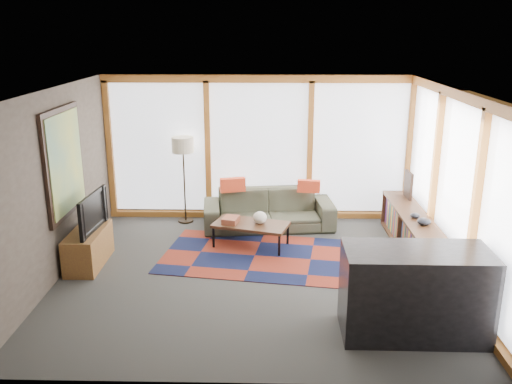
{
  "coord_description": "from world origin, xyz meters",
  "views": [
    {
      "loc": [
        0.18,
        -7.07,
        3.37
      ],
      "look_at": [
        0.0,
        0.4,
        1.1
      ],
      "focal_mm": 38.0,
      "sensor_mm": 36.0,
      "label": 1
    }
  ],
  "objects_px": {
    "tv_console": "(89,248)",
    "bar_counter": "(415,293)",
    "television": "(87,212)",
    "sofa": "(269,210)",
    "coffee_table": "(251,235)",
    "floor_lamp": "(184,180)",
    "bookshelf": "(411,232)"
  },
  "relations": [
    {
      "from": "sofa",
      "to": "coffee_table",
      "type": "relative_size",
      "value": 1.93
    },
    {
      "from": "floor_lamp",
      "to": "coffee_table",
      "type": "xyz_separation_m",
      "value": [
        1.22,
        -1.14,
        -0.58
      ]
    },
    {
      "from": "sofa",
      "to": "coffee_table",
      "type": "xyz_separation_m",
      "value": [
        -0.28,
        -0.87,
        -0.13
      ]
    },
    {
      "from": "floor_lamp",
      "to": "bookshelf",
      "type": "height_order",
      "value": "floor_lamp"
    },
    {
      "from": "bar_counter",
      "to": "bookshelf",
      "type": "bearing_deg",
      "value": 76.93
    },
    {
      "from": "sofa",
      "to": "television",
      "type": "bearing_deg",
      "value": -154.92
    },
    {
      "from": "coffee_table",
      "to": "bar_counter",
      "type": "relative_size",
      "value": 0.72
    },
    {
      "from": "tv_console",
      "to": "bar_counter",
      "type": "relative_size",
      "value": 0.66
    },
    {
      "from": "sofa",
      "to": "bar_counter",
      "type": "xyz_separation_m",
      "value": [
        1.65,
        -3.42,
        0.18
      ]
    },
    {
      "from": "tv_console",
      "to": "floor_lamp",
      "type": "bearing_deg",
      "value": 58.7
    },
    {
      "from": "television",
      "to": "bar_counter",
      "type": "relative_size",
      "value": 0.6
    },
    {
      "from": "sofa",
      "to": "bar_counter",
      "type": "relative_size",
      "value": 1.39
    },
    {
      "from": "bookshelf",
      "to": "bar_counter",
      "type": "relative_size",
      "value": 1.51
    },
    {
      "from": "floor_lamp",
      "to": "coffee_table",
      "type": "relative_size",
      "value": 1.34
    },
    {
      "from": "coffee_table",
      "to": "floor_lamp",
      "type": "bearing_deg",
      "value": 137.09
    },
    {
      "from": "sofa",
      "to": "bookshelf",
      "type": "relative_size",
      "value": 0.92
    },
    {
      "from": "tv_console",
      "to": "television",
      "type": "xyz_separation_m",
      "value": [
        0.02,
        0.02,
        0.55
      ]
    },
    {
      "from": "coffee_table",
      "to": "tv_console",
      "type": "bearing_deg",
      "value": -162.32
    },
    {
      "from": "bar_counter",
      "to": "coffee_table",
      "type": "bearing_deg",
      "value": 127.62
    },
    {
      "from": "sofa",
      "to": "coffee_table",
      "type": "bearing_deg",
      "value": -114.11
    },
    {
      "from": "bookshelf",
      "to": "television",
      "type": "distance_m",
      "value": 4.95
    },
    {
      "from": "tv_console",
      "to": "television",
      "type": "distance_m",
      "value": 0.55
    },
    {
      "from": "floor_lamp",
      "to": "tv_console",
      "type": "xyz_separation_m",
      "value": [
        -1.15,
        -1.89,
        -0.51
      ]
    },
    {
      "from": "floor_lamp",
      "to": "television",
      "type": "xyz_separation_m",
      "value": [
        -1.13,
        -1.87,
        0.03
      ]
    },
    {
      "from": "floor_lamp",
      "to": "bar_counter",
      "type": "bearing_deg",
      "value": -49.44
    },
    {
      "from": "tv_console",
      "to": "bookshelf",
      "type": "bearing_deg",
      "value": 7.84
    },
    {
      "from": "tv_console",
      "to": "coffee_table",
      "type": "bearing_deg",
      "value": 17.68
    },
    {
      "from": "sofa",
      "to": "bar_counter",
      "type": "height_order",
      "value": "bar_counter"
    },
    {
      "from": "tv_console",
      "to": "bar_counter",
      "type": "bearing_deg",
      "value": -22.62
    },
    {
      "from": "sofa",
      "to": "tv_console",
      "type": "distance_m",
      "value": 3.11
    },
    {
      "from": "bookshelf",
      "to": "television",
      "type": "height_order",
      "value": "television"
    },
    {
      "from": "bookshelf",
      "to": "floor_lamp",
      "type": "bearing_deg",
      "value": 162.01
    }
  ]
}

